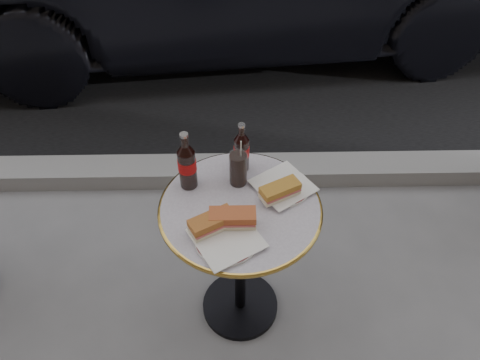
{
  "coord_description": "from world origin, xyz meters",
  "views": [
    {
      "loc": [
        -0.02,
        -1.18,
        2.04
      ],
      "look_at": [
        0.0,
        0.05,
        0.82
      ],
      "focal_mm": 35.0,
      "sensor_mm": 36.0,
      "label": 1
    }
  ],
  "objects_px": {
    "bistro_table": "(240,263)",
    "cola_bottle_right": "(242,147)",
    "plate_left": "(227,239)",
    "cola_glass": "(238,169)",
    "plate_right": "(283,187)",
    "cola_bottle_left": "(187,160)"
  },
  "relations": [
    {
      "from": "cola_bottle_left",
      "to": "cola_bottle_right",
      "type": "bearing_deg",
      "value": 23.45
    },
    {
      "from": "plate_right",
      "to": "cola_bottle_left",
      "type": "bearing_deg",
      "value": 176.22
    },
    {
      "from": "cola_bottle_left",
      "to": "cola_glass",
      "type": "bearing_deg",
      "value": 3.21
    },
    {
      "from": "bistro_table",
      "to": "cola_bottle_right",
      "type": "xyz_separation_m",
      "value": [
        0.01,
        0.21,
        0.48
      ]
    },
    {
      "from": "bistro_table",
      "to": "cola_glass",
      "type": "bearing_deg",
      "value": 92.47
    },
    {
      "from": "plate_right",
      "to": "bistro_table",
      "type": "bearing_deg",
      "value": -151.3
    },
    {
      "from": "cola_bottle_left",
      "to": "cola_bottle_right",
      "type": "distance_m",
      "value": 0.23
    },
    {
      "from": "plate_right",
      "to": "cola_bottle_right",
      "type": "height_order",
      "value": "cola_bottle_right"
    },
    {
      "from": "bistro_table",
      "to": "cola_glass",
      "type": "height_order",
      "value": "cola_glass"
    },
    {
      "from": "cola_bottle_right",
      "to": "plate_left",
      "type": "bearing_deg",
      "value": -99.2
    },
    {
      "from": "cola_bottle_right",
      "to": "cola_glass",
      "type": "height_order",
      "value": "cola_bottle_right"
    },
    {
      "from": "cola_bottle_left",
      "to": "cola_glass",
      "type": "relative_size",
      "value": 1.76
    },
    {
      "from": "bistro_table",
      "to": "cola_bottle_left",
      "type": "distance_m",
      "value": 0.55
    },
    {
      "from": "cola_bottle_right",
      "to": "cola_glass",
      "type": "bearing_deg",
      "value": -100.23
    },
    {
      "from": "cola_glass",
      "to": "cola_bottle_left",
      "type": "bearing_deg",
      "value": -176.79
    },
    {
      "from": "bistro_table",
      "to": "plate_right",
      "type": "distance_m",
      "value": 0.42
    },
    {
      "from": "plate_left",
      "to": "cola_bottle_left",
      "type": "xyz_separation_m",
      "value": [
        -0.15,
        0.28,
        0.12
      ]
    },
    {
      "from": "bistro_table",
      "to": "cola_glass",
      "type": "relative_size",
      "value": 5.03
    },
    {
      "from": "cola_glass",
      "to": "bistro_table",
      "type": "bearing_deg",
      "value": -87.53
    },
    {
      "from": "plate_right",
      "to": "cola_bottle_right",
      "type": "xyz_separation_m",
      "value": [
        -0.16,
        0.11,
        0.11
      ]
    },
    {
      "from": "bistro_table",
      "to": "plate_right",
      "type": "xyz_separation_m",
      "value": [
        0.17,
        0.09,
        0.37
      ]
    },
    {
      "from": "cola_bottle_right",
      "to": "bistro_table",
      "type": "bearing_deg",
      "value": -92.44
    }
  ]
}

